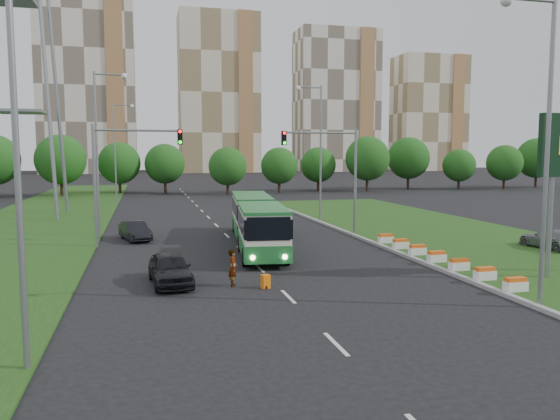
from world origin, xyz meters
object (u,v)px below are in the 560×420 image
object	(u,v)px
traffic_mast_median	(335,164)
car_left_far	(135,231)
traffic_mast_left	(120,165)
pedestrian	(233,268)
articulated_bus	(255,221)
shopping_trolley	(266,282)
car_left_near	(170,268)
car_median	(551,239)

from	to	relation	value
traffic_mast_median	car_left_far	size ratio (longest dim) A/B	1.97
traffic_mast_left	pedestrian	size ratio (longest dim) A/B	4.65
articulated_bus	car_left_far	world-z (taller)	articulated_bus
traffic_mast_left	shopping_trolley	world-z (taller)	traffic_mast_left
traffic_mast_left	articulated_bus	size ratio (longest dim) A/B	0.49
traffic_mast_median	car_left_far	world-z (taller)	traffic_mast_median
pedestrian	articulated_bus	bearing A→B (deg)	-4.12
articulated_bus	traffic_mast_median	bearing A→B (deg)	29.89
traffic_mast_median	pedestrian	distance (m)	17.32
traffic_mast_left	car_left_far	xyz separation A→B (m)	(0.78, 2.35, -4.68)
traffic_mast_left	shopping_trolley	bearing A→B (deg)	-63.12
car_left_near	car_median	distance (m)	23.92
car_left_far	shopping_trolley	xyz separation A→B (m)	(5.98, -15.67, -0.36)
traffic_mast_left	articulated_bus	distance (m)	9.49
articulated_bus	pedestrian	size ratio (longest dim) A/B	9.48
shopping_trolley	car_left_near	bearing A→B (deg)	141.22
car_left_near	pedestrian	xyz separation A→B (m)	(2.80, -1.07, 0.11)
traffic_mast_median	car_median	xyz separation A→B (m)	(11.12, -9.25, -4.59)
pedestrian	car_left_far	bearing A→B (deg)	29.44
traffic_mast_median	car_median	distance (m)	15.17
articulated_bus	shopping_trolley	world-z (taller)	articulated_bus
car_left_near	car_median	size ratio (longest dim) A/B	1.05
traffic_mast_median	car_left_near	distance (m)	18.32
articulated_bus	car_left_far	xyz separation A→B (m)	(-7.77, 4.17, -0.98)
car_left_far	traffic_mast_left	bearing A→B (deg)	-124.16
car_left_near	car_left_far	distance (m)	13.97
car_median	pedestrian	world-z (taller)	pedestrian
shopping_trolley	car_median	bearing A→B (deg)	-0.63
car_median	traffic_mast_left	bearing A→B (deg)	-23.62
car_left_far	shopping_trolley	bearing A→B (deg)	-84.99
traffic_mast_left	pedestrian	bearing A→B (deg)	-66.83
traffic_mast_median	car_left_far	xyz separation A→B (m)	(-14.38, 1.35, -4.68)
car_left_near	shopping_trolley	bearing A→B (deg)	-28.49
car_median	shopping_trolley	bearing A→B (deg)	8.39
car_left_near	car_left_far	size ratio (longest dim) A/B	1.09
traffic_mast_left	car_median	size ratio (longest dim) A/B	1.89
articulated_bus	car_median	world-z (taller)	articulated_bus
traffic_mast_left	car_median	world-z (taller)	traffic_mast_left
traffic_mast_left	pedestrian	xyz separation A→B (m)	(5.38, -12.57, -4.49)
traffic_mast_median	pedestrian	size ratio (longest dim) A/B	4.65
traffic_mast_left	articulated_bus	world-z (taller)	traffic_mast_left
car_median	pedestrian	bearing A→B (deg)	5.50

